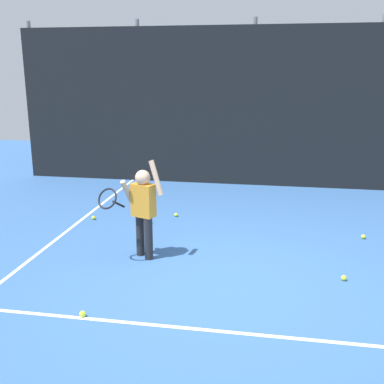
{
  "coord_description": "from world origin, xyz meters",
  "views": [
    {
      "loc": [
        0.46,
        -5.14,
        2.47
      ],
      "look_at": [
        -0.59,
        0.86,
        0.85
      ],
      "focal_mm": 43.4,
      "sensor_mm": 36.0,
      "label": 1
    }
  ],
  "objects_px": {
    "tennis_player": "(142,206)",
    "tennis_ball_2": "(176,215)",
    "tennis_ball_0": "(94,218)",
    "tennis_ball_1": "(344,278)",
    "tennis_ball_6": "(151,208)",
    "water_bottle": "(145,218)",
    "tennis_ball_7": "(83,314)",
    "tennis_ball_3": "(363,237)"
  },
  "relations": [
    {
      "from": "tennis_ball_7",
      "to": "tennis_ball_3",
      "type": "bearing_deg",
      "value": 41.48
    },
    {
      "from": "water_bottle",
      "to": "tennis_ball_7",
      "type": "height_order",
      "value": "water_bottle"
    },
    {
      "from": "tennis_ball_0",
      "to": "tennis_ball_1",
      "type": "distance_m",
      "value": 4.21
    },
    {
      "from": "water_bottle",
      "to": "tennis_ball_1",
      "type": "distance_m",
      "value": 3.33
    },
    {
      "from": "water_bottle",
      "to": "tennis_ball_6",
      "type": "xyz_separation_m",
      "value": [
        -0.13,
        0.81,
        -0.08
      ]
    },
    {
      "from": "tennis_ball_0",
      "to": "tennis_ball_3",
      "type": "height_order",
      "value": "same"
    },
    {
      "from": "water_bottle",
      "to": "tennis_ball_0",
      "type": "distance_m",
      "value": 0.94
    },
    {
      "from": "water_bottle",
      "to": "tennis_ball_6",
      "type": "relative_size",
      "value": 3.33
    },
    {
      "from": "tennis_player",
      "to": "water_bottle",
      "type": "distance_m",
      "value": 1.5
    },
    {
      "from": "tennis_player",
      "to": "tennis_ball_6",
      "type": "xyz_separation_m",
      "value": [
        -0.47,
        2.14,
        -0.69
      ]
    },
    {
      "from": "tennis_ball_1",
      "to": "tennis_ball_2",
      "type": "height_order",
      "value": "same"
    },
    {
      "from": "water_bottle",
      "to": "tennis_ball_6",
      "type": "height_order",
      "value": "water_bottle"
    },
    {
      "from": "tennis_ball_1",
      "to": "tennis_ball_3",
      "type": "height_order",
      "value": "same"
    },
    {
      "from": "tennis_ball_0",
      "to": "tennis_ball_3",
      "type": "relative_size",
      "value": 1.0
    },
    {
      "from": "tennis_player",
      "to": "tennis_ball_6",
      "type": "distance_m",
      "value": 2.29
    },
    {
      "from": "tennis_player",
      "to": "tennis_ball_0",
      "type": "height_order",
      "value": "tennis_player"
    },
    {
      "from": "tennis_ball_0",
      "to": "tennis_ball_3",
      "type": "distance_m",
      "value": 4.34
    },
    {
      "from": "water_bottle",
      "to": "tennis_ball_0",
      "type": "bearing_deg",
      "value": 174.77
    },
    {
      "from": "tennis_player",
      "to": "tennis_ball_6",
      "type": "height_order",
      "value": "tennis_player"
    },
    {
      "from": "tennis_player",
      "to": "tennis_ball_2",
      "type": "relative_size",
      "value": 20.46
    },
    {
      "from": "tennis_ball_0",
      "to": "tennis_ball_3",
      "type": "xyz_separation_m",
      "value": [
        4.34,
        -0.17,
        0.0
      ]
    },
    {
      "from": "tennis_ball_2",
      "to": "tennis_ball_6",
      "type": "bearing_deg",
      "value": 149.04
    },
    {
      "from": "water_bottle",
      "to": "tennis_ball_7",
      "type": "relative_size",
      "value": 3.33
    },
    {
      "from": "tennis_ball_1",
      "to": "tennis_ball_7",
      "type": "xyz_separation_m",
      "value": [
        -2.77,
        -1.35,
        0.0
      ]
    },
    {
      "from": "tennis_player",
      "to": "tennis_ball_1",
      "type": "height_order",
      "value": "tennis_player"
    },
    {
      "from": "tennis_player",
      "to": "tennis_ball_2",
      "type": "distance_m",
      "value": 1.94
    },
    {
      "from": "tennis_ball_1",
      "to": "tennis_ball_3",
      "type": "relative_size",
      "value": 1.0
    },
    {
      "from": "water_bottle",
      "to": "tennis_ball_0",
      "type": "height_order",
      "value": "water_bottle"
    },
    {
      "from": "tennis_ball_2",
      "to": "tennis_ball_0",
      "type": "bearing_deg",
      "value": -163.44
    },
    {
      "from": "tennis_player",
      "to": "tennis_ball_7",
      "type": "height_order",
      "value": "tennis_player"
    },
    {
      "from": "tennis_ball_3",
      "to": "tennis_ball_2",
      "type": "bearing_deg",
      "value": 169.31
    },
    {
      "from": "tennis_ball_1",
      "to": "tennis_ball_6",
      "type": "distance_m",
      "value": 3.89
    },
    {
      "from": "water_bottle",
      "to": "tennis_player",
      "type": "bearing_deg",
      "value": -75.53
    },
    {
      "from": "tennis_ball_2",
      "to": "tennis_ball_7",
      "type": "height_order",
      "value": "same"
    },
    {
      "from": "water_bottle",
      "to": "tennis_ball_0",
      "type": "xyz_separation_m",
      "value": [
        -0.93,
        0.09,
        -0.08
      ]
    },
    {
      "from": "tennis_player",
      "to": "tennis_ball_3",
      "type": "distance_m",
      "value": 3.38
    },
    {
      "from": "water_bottle",
      "to": "tennis_ball_7",
      "type": "xyz_separation_m",
      "value": [
        0.15,
        -2.95,
        -0.08
      ]
    },
    {
      "from": "tennis_ball_0",
      "to": "tennis_player",
      "type": "bearing_deg",
      "value": -47.99
    },
    {
      "from": "tennis_ball_1",
      "to": "tennis_ball_6",
      "type": "height_order",
      "value": "same"
    },
    {
      "from": "tennis_ball_0",
      "to": "tennis_ball_7",
      "type": "xyz_separation_m",
      "value": [
        1.08,
        -3.04,
        0.0
      ]
    },
    {
      "from": "tennis_ball_2",
      "to": "tennis_ball_7",
      "type": "relative_size",
      "value": 1.0
    },
    {
      "from": "tennis_player",
      "to": "tennis_ball_2",
      "type": "bearing_deg",
      "value": 106.99
    }
  ]
}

